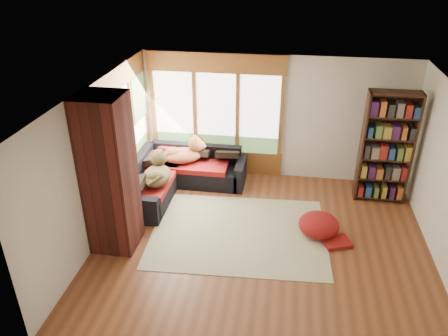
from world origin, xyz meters
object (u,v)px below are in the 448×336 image
(dog_tan, at_px, (185,148))
(dog_brindle, at_px, (157,167))
(area_rug, at_px, (239,232))
(brick_chimney, at_px, (109,175))
(pouf, at_px, (319,224))
(bookshelf, at_px, (386,148))
(sectional_sofa, at_px, (174,172))

(dog_tan, bearing_deg, dog_brindle, -132.36)
(area_rug, bearing_deg, brick_chimney, -163.03)
(pouf, bearing_deg, bookshelf, 49.03)
(sectional_sofa, relative_size, area_rug, 0.73)
(brick_chimney, xyz_separation_m, sectional_sofa, (0.45, 2.05, -1.00))
(brick_chimney, relative_size, sectional_sofa, 1.18)
(pouf, bearing_deg, dog_tan, 151.30)
(bookshelf, bearing_deg, brick_chimney, -154.56)
(brick_chimney, relative_size, area_rug, 0.86)
(area_rug, xyz_separation_m, dog_tan, (-1.32, 1.65, 0.77))
(sectional_sofa, relative_size, dog_brindle, 2.43)
(brick_chimney, relative_size, bookshelf, 1.19)
(sectional_sofa, height_order, dog_brindle, dog_brindle)
(area_rug, height_order, dog_brindle, dog_brindle)
(bookshelf, bearing_deg, sectional_sofa, -178.43)
(sectional_sofa, height_order, pouf, sectional_sofa)
(area_rug, height_order, bookshelf, bookshelf)
(bookshelf, bearing_deg, dog_tan, 178.63)
(bookshelf, xyz_separation_m, pouf, (-1.20, -1.38, -0.90))
(pouf, xyz_separation_m, dog_brindle, (-3.03, 0.60, 0.57))
(dog_brindle, bearing_deg, pouf, -109.17)
(sectional_sofa, distance_m, bookshelf, 4.17)
(sectional_sofa, xyz_separation_m, pouf, (2.90, -1.27, -0.10))
(pouf, distance_m, dog_tan, 3.12)
(pouf, bearing_deg, dog_brindle, 168.81)
(sectional_sofa, relative_size, bookshelf, 1.01)
(area_rug, bearing_deg, dog_tan, 128.58)
(dog_brindle, bearing_deg, sectional_sofa, -19.03)
(area_rug, distance_m, pouf, 1.40)
(brick_chimney, relative_size, pouf, 3.72)
(dog_brindle, bearing_deg, dog_tan, -29.27)
(bookshelf, xyz_separation_m, dog_tan, (-3.88, 0.09, -0.32))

